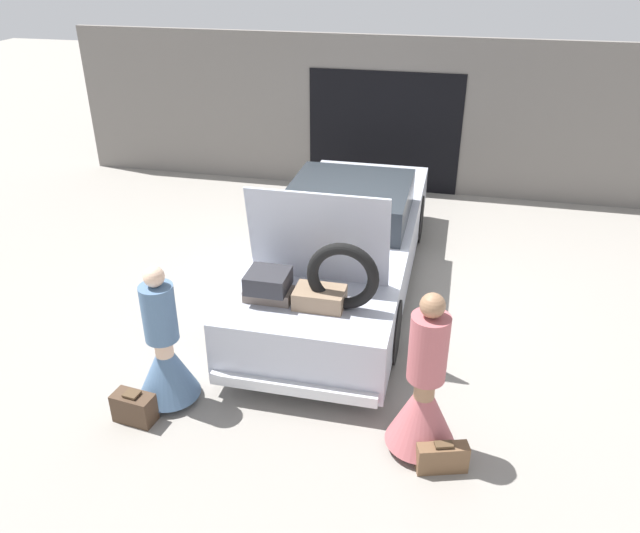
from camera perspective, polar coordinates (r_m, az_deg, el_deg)
The scene contains 7 objects.
ground_plane at distance 8.72m, azimuth 2.14°, elevation -1.58°, with size 40.00×40.00×0.00m, color gray.
garage_wall_back at distance 11.80m, azimuth 5.97°, elevation 13.54°, with size 12.00×0.14×2.80m.
car at distance 8.43m, azimuth 2.22°, elevation 2.09°, with size 1.87×5.41×1.98m.
person_left at distance 6.55m, azimuth -13.98°, elevation -7.89°, with size 0.64×0.64×1.56m.
person_right at distance 5.86m, azimuth 9.45°, elevation -11.69°, with size 0.66×0.66×1.68m.
suitcase_beside_left_person at distance 6.60m, azimuth -16.63°, elevation -12.25°, with size 0.44×0.26×0.34m.
suitcase_beside_right_person at distance 5.97m, azimuth 11.11°, elevation -16.77°, with size 0.49×0.27×0.31m.
Camera 1 is at (1.37, -7.47, 4.29)m, focal length 35.00 mm.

